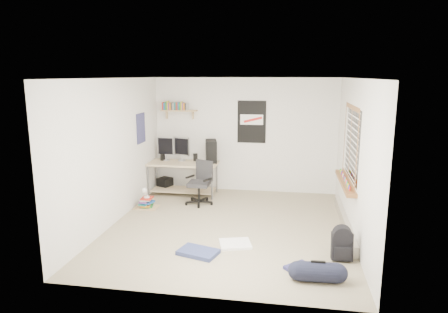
% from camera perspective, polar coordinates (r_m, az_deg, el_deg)
% --- Properties ---
extents(floor, '(4.00, 4.50, 0.01)m').
position_cam_1_polar(floor, '(6.95, 0.71, -10.00)').
color(floor, gray).
rests_on(floor, ground).
extents(ceiling, '(4.00, 4.50, 0.01)m').
position_cam_1_polar(ceiling, '(6.47, 0.77, 11.17)').
color(ceiling, white).
rests_on(ceiling, ground).
extents(back_wall, '(4.00, 0.01, 2.50)m').
position_cam_1_polar(back_wall, '(8.80, 2.98, 3.05)').
color(back_wall, silver).
rests_on(back_wall, ground).
extents(left_wall, '(0.01, 4.50, 2.50)m').
position_cam_1_polar(left_wall, '(7.17, -15.30, 0.71)').
color(left_wall, silver).
rests_on(left_wall, ground).
extents(right_wall, '(0.01, 4.50, 2.50)m').
position_cam_1_polar(right_wall, '(6.60, 18.21, -0.38)').
color(right_wall, silver).
rests_on(right_wall, ground).
extents(desk, '(1.62, 1.01, 0.69)m').
position_cam_1_polar(desk, '(8.69, -5.88, -3.06)').
color(desk, beige).
rests_on(desk, floor).
extents(monitor_left, '(0.37, 0.11, 0.41)m').
position_cam_1_polar(monitor_left, '(8.82, -8.29, 0.60)').
color(monitor_left, '#B3B4B9').
rests_on(monitor_left, desk).
extents(monitor_right, '(0.38, 0.19, 0.40)m').
position_cam_1_polar(monitor_right, '(8.74, -6.07, 0.54)').
color(monitor_right, '#A9AAAE').
rests_on(monitor_right, desk).
extents(pc_tower, '(0.33, 0.51, 0.49)m').
position_cam_1_polar(pc_tower, '(8.61, -1.85, 0.72)').
color(pc_tower, black).
rests_on(pc_tower, desk).
extents(keyboard, '(0.40, 0.16, 0.02)m').
position_cam_1_polar(keyboard, '(8.39, -5.94, -1.27)').
color(keyboard, black).
rests_on(keyboard, desk).
extents(speaker_left, '(0.11, 0.11, 0.17)m').
position_cam_1_polar(speaker_left, '(8.85, -8.70, -0.16)').
color(speaker_left, black).
rests_on(speaker_left, desk).
extents(speaker_right, '(0.11, 0.11, 0.18)m').
position_cam_1_polar(speaker_right, '(8.74, -4.11, -0.18)').
color(speaker_right, black).
rests_on(speaker_right, desk).
extents(office_chair, '(0.76, 0.76, 0.87)m').
position_cam_1_polar(office_chair, '(7.98, -3.62, -3.41)').
color(office_chair, '#252528').
rests_on(office_chair, floor).
extents(wall_shelf, '(0.80, 0.22, 0.24)m').
position_cam_1_polar(wall_shelf, '(8.90, -6.44, 6.53)').
color(wall_shelf, tan).
rests_on(wall_shelf, back_wall).
extents(poster_back_wall, '(0.62, 0.03, 0.92)m').
position_cam_1_polar(poster_back_wall, '(8.72, 3.97, 4.95)').
color(poster_back_wall, black).
rests_on(poster_back_wall, back_wall).
extents(poster_left_wall, '(0.02, 0.42, 0.60)m').
position_cam_1_polar(poster_left_wall, '(8.22, -11.79, 3.98)').
color(poster_left_wall, navy).
rests_on(poster_left_wall, left_wall).
extents(window, '(0.10, 1.50, 1.26)m').
position_cam_1_polar(window, '(6.85, 17.50, 1.79)').
color(window, brown).
rests_on(window, right_wall).
extents(baseboard_heater, '(0.08, 2.50, 0.18)m').
position_cam_1_polar(baseboard_heater, '(7.19, 16.88, -8.95)').
color(baseboard_heater, '#B7B2A8').
rests_on(baseboard_heater, floor).
extents(backpack, '(0.29, 0.23, 0.38)m').
position_cam_1_polar(backpack, '(5.95, 16.48, -12.19)').
color(backpack, black).
rests_on(backpack, floor).
extents(duffel_bag, '(0.26, 0.26, 0.50)m').
position_cam_1_polar(duffel_bag, '(5.33, 13.24, -15.63)').
color(duffel_bag, black).
rests_on(duffel_bag, floor).
extents(tshirt, '(0.56, 0.51, 0.04)m').
position_cam_1_polar(tshirt, '(6.24, 1.62, -12.37)').
color(tshirt, white).
rests_on(tshirt, floor).
extents(jeans_a, '(0.64, 0.50, 0.06)m').
position_cam_1_polar(jeans_a, '(5.96, -3.71, -13.47)').
color(jeans_a, navy).
rests_on(jeans_a, floor).
extents(jeans_b, '(0.44, 0.44, 0.04)m').
position_cam_1_polar(jeans_b, '(5.62, 10.73, -15.35)').
color(jeans_b, '#23224E').
rests_on(jeans_b, floor).
extents(book_stack, '(0.49, 0.41, 0.32)m').
position_cam_1_polar(book_stack, '(7.99, -11.04, -6.14)').
color(book_stack, brown).
rests_on(book_stack, floor).
extents(desk_lamp, '(0.17, 0.22, 0.19)m').
position_cam_1_polar(desk_lamp, '(7.90, -11.02, -4.60)').
color(desk_lamp, white).
rests_on(desk_lamp, book_stack).
extents(subwoofer, '(0.36, 0.36, 0.30)m').
position_cam_1_polar(subwoofer, '(9.07, -8.42, -3.97)').
color(subwoofer, black).
rests_on(subwoofer, floor).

